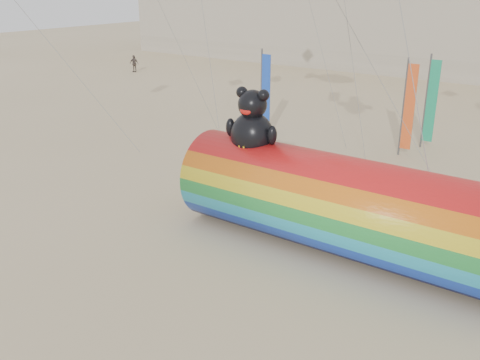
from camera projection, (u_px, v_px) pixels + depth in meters
The scene contains 3 objects.
ground at pixel (203, 254), 18.51m from camera, with size 160.00×160.00×0.00m, color #CCB58C.
windsock_assembly at pixel (341, 202), 18.24m from camera, with size 11.69×3.56×5.39m.
festival_banners at pixel (364, 101), 29.46m from camera, with size 9.21×3.53×5.20m.
Camera 1 is at (10.58, -12.60, 8.96)m, focal length 40.00 mm.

